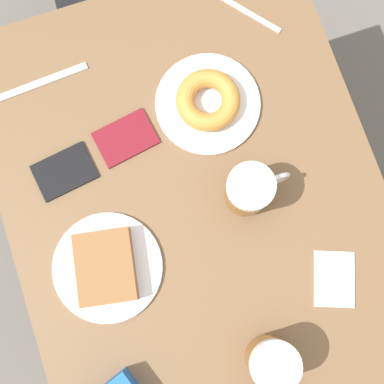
{
  "coord_description": "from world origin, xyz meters",
  "views": [
    {
      "loc": [
        -0.06,
        -0.17,
        1.84
      ],
      "look_at": [
        0.0,
        0.0,
        0.72
      ],
      "focal_mm": 50.0,
      "sensor_mm": 36.0,
      "label": 1
    }
  ],
  "objects_px": {
    "napkin_folded": "(334,279)",
    "passport_far_edge": "(126,138)",
    "plate_with_cake": "(106,267)",
    "beer_mug_center": "(250,190)",
    "knife": "(40,83)",
    "plate_with_donut": "(208,102)",
    "fork": "(249,13)",
    "beer_mug_left": "(271,363)",
    "passport_near_edge": "(64,172)"
  },
  "relations": [
    {
      "from": "napkin_folded",
      "to": "passport_far_edge",
      "type": "xyz_separation_m",
      "value": [
        -0.32,
        0.43,
        0.0
      ]
    },
    {
      "from": "plate_with_cake",
      "to": "passport_far_edge",
      "type": "height_order",
      "value": "plate_with_cake"
    },
    {
      "from": "beer_mug_center",
      "to": "knife",
      "type": "relative_size",
      "value": 0.63
    },
    {
      "from": "plate_with_cake",
      "to": "knife",
      "type": "relative_size",
      "value": 1.04
    },
    {
      "from": "plate_with_donut",
      "to": "fork",
      "type": "distance_m",
      "value": 0.24
    },
    {
      "from": "passport_far_edge",
      "to": "beer_mug_left",
      "type": "bearing_deg",
      "value": -75.81
    },
    {
      "from": "plate_with_donut",
      "to": "passport_far_edge",
      "type": "relative_size",
      "value": 1.68
    },
    {
      "from": "knife",
      "to": "passport_near_edge",
      "type": "height_order",
      "value": "passport_near_edge"
    },
    {
      "from": "beer_mug_left",
      "to": "napkin_folded",
      "type": "xyz_separation_m",
      "value": [
        0.19,
        0.11,
        -0.06
      ]
    },
    {
      "from": "beer_mug_center",
      "to": "passport_near_edge",
      "type": "height_order",
      "value": "beer_mug_center"
    },
    {
      "from": "plate_with_donut",
      "to": "beer_mug_left",
      "type": "height_order",
      "value": "beer_mug_left"
    },
    {
      "from": "fork",
      "to": "knife",
      "type": "distance_m",
      "value": 0.5
    },
    {
      "from": "plate_with_cake",
      "to": "beer_mug_left",
      "type": "relative_size",
      "value": 1.85
    },
    {
      "from": "beer_mug_center",
      "to": "passport_far_edge",
      "type": "xyz_separation_m",
      "value": [
        -0.21,
        0.2,
        -0.06
      ]
    },
    {
      "from": "beer_mug_center",
      "to": "napkin_folded",
      "type": "xyz_separation_m",
      "value": [
        0.11,
        -0.23,
        -0.06
      ]
    },
    {
      "from": "napkin_folded",
      "to": "beer_mug_center",
      "type": "bearing_deg",
      "value": 116.48
    },
    {
      "from": "beer_mug_left",
      "to": "passport_near_edge",
      "type": "bearing_deg",
      "value": 119.19
    },
    {
      "from": "beer_mug_left",
      "to": "passport_far_edge",
      "type": "distance_m",
      "value": 0.56
    },
    {
      "from": "beer_mug_center",
      "to": "fork",
      "type": "height_order",
      "value": "beer_mug_center"
    },
    {
      "from": "knife",
      "to": "passport_near_edge",
      "type": "xyz_separation_m",
      "value": [
        -0.0,
        -0.21,
        0.0
      ]
    },
    {
      "from": "fork",
      "to": "passport_far_edge",
      "type": "relative_size",
      "value": 0.98
    },
    {
      "from": "knife",
      "to": "passport_far_edge",
      "type": "distance_m",
      "value": 0.23
    },
    {
      "from": "fork",
      "to": "passport_near_edge",
      "type": "relative_size",
      "value": 0.99
    },
    {
      "from": "napkin_folded",
      "to": "passport_near_edge",
      "type": "bearing_deg",
      "value": 139.68
    },
    {
      "from": "knife",
      "to": "napkin_folded",
      "type": "bearing_deg",
      "value": -52.62
    },
    {
      "from": "fork",
      "to": "passport_near_edge",
      "type": "xyz_separation_m",
      "value": [
        -0.5,
        -0.22,
        0.0
      ]
    },
    {
      "from": "beer_mug_left",
      "to": "fork",
      "type": "xyz_separation_m",
      "value": [
        0.22,
        0.73,
        -0.06
      ]
    },
    {
      "from": "plate_with_donut",
      "to": "beer_mug_left",
      "type": "distance_m",
      "value": 0.56
    },
    {
      "from": "beer_mug_center",
      "to": "passport_near_edge",
      "type": "relative_size",
      "value": 1.02
    },
    {
      "from": "passport_far_edge",
      "to": "knife",
      "type": "bearing_deg",
      "value": 128.23
    },
    {
      "from": "plate_with_cake",
      "to": "passport_near_edge",
      "type": "relative_size",
      "value": 1.69
    },
    {
      "from": "napkin_folded",
      "to": "beer_mug_left",
      "type": "bearing_deg",
      "value": -150.28
    },
    {
      "from": "plate_with_donut",
      "to": "beer_mug_left",
      "type": "bearing_deg",
      "value": -96.12
    },
    {
      "from": "plate_with_donut",
      "to": "beer_mug_center",
      "type": "bearing_deg",
      "value": -86.05
    },
    {
      "from": "plate_with_donut",
      "to": "beer_mug_center",
      "type": "relative_size",
      "value": 1.66
    },
    {
      "from": "plate_with_donut",
      "to": "passport_far_edge",
      "type": "xyz_separation_m",
      "value": [
        -0.19,
        -0.02,
        -0.02
      ]
    },
    {
      "from": "plate_with_donut",
      "to": "passport_near_edge",
      "type": "relative_size",
      "value": 1.69
    },
    {
      "from": "plate_with_cake",
      "to": "plate_with_donut",
      "type": "bearing_deg",
      "value": 40.75
    },
    {
      "from": "plate_with_cake",
      "to": "napkin_folded",
      "type": "height_order",
      "value": "plate_with_cake"
    },
    {
      "from": "beer_mug_center",
      "to": "passport_near_edge",
      "type": "bearing_deg",
      "value": 154.35
    },
    {
      "from": "plate_with_donut",
      "to": "passport_far_edge",
      "type": "bearing_deg",
      "value": -175.33
    },
    {
      "from": "beer_mug_center",
      "to": "plate_with_donut",
      "type": "bearing_deg",
      "value": 93.95
    },
    {
      "from": "plate_with_cake",
      "to": "plate_with_donut",
      "type": "height_order",
      "value": "plate_with_cake"
    },
    {
      "from": "passport_near_edge",
      "to": "plate_with_donut",
      "type": "bearing_deg",
      "value": 7.5
    },
    {
      "from": "beer_mug_center",
      "to": "passport_far_edge",
      "type": "relative_size",
      "value": 1.01
    },
    {
      "from": "plate_with_cake",
      "to": "fork",
      "type": "xyz_separation_m",
      "value": [
        0.47,
        0.45,
        -0.02
      ]
    },
    {
      "from": "plate_with_cake",
      "to": "beer_mug_center",
      "type": "distance_m",
      "value": 0.34
    },
    {
      "from": "beer_mug_left",
      "to": "knife",
      "type": "xyz_separation_m",
      "value": [
        -0.28,
        0.72,
        -0.06
      ]
    },
    {
      "from": "fork",
      "to": "passport_near_edge",
      "type": "height_order",
      "value": "passport_near_edge"
    },
    {
      "from": "napkin_folded",
      "to": "knife",
      "type": "xyz_separation_m",
      "value": [
        -0.47,
        0.61,
        -0.0
      ]
    }
  ]
}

